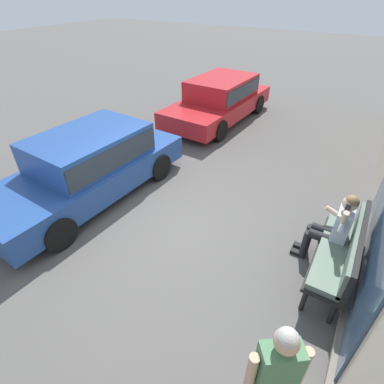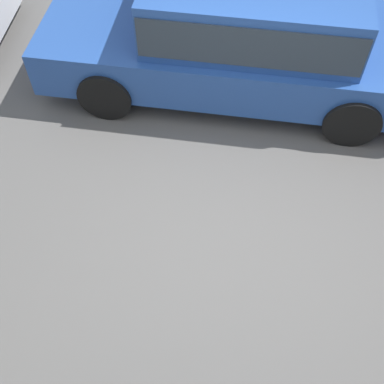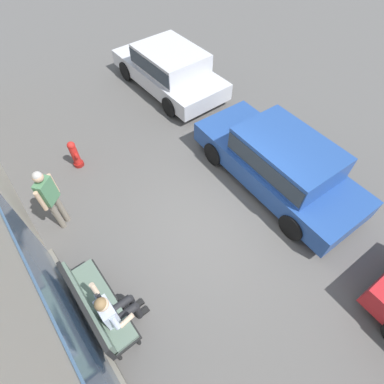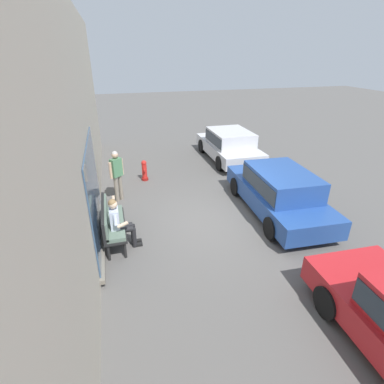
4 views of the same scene
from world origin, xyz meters
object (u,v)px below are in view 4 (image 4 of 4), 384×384
Objects in this scene: parked_car_far at (229,144)px; bench at (110,221)px; person_on_phone at (119,222)px; fire_hydrant at (144,171)px; parked_car_mid at (279,190)px; pedestrian_standing at (117,172)px.

bench is at bearing 134.61° from parked_car_far.
fire_hydrant is at bearing -14.85° from person_on_phone.
person_on_phone is at bearing -144.93° from bench.
parked_car_mid is at bearing -83.04° from person_on_phone.
person_on_phone is 4.82m from parked_car_mid.
fire_hydrant is (3.90, -1.35, -0.23)m from bench.
parked_car_mid is (0.58, -4.78, 0.03)m from person_on_phone.
bench reaches higher than fire_hydrant.
bench is at bearing 35.07° from person_on_phone.
fire_hydrant is (4.23, -1.12, -0.35)m from person_on_phone.
pedestrian_standing is (-2.93, 5.10, 0.28)m from parked_car_far.
parked_car_mid reaches higher than fire_hydrant.
pedestrian_standing is (2.72, -0.08, 0.28)m from person_on_phone.
pedestrian_standing is 1.94m from fire_hydrant.
pedestrian_standing is at bearing 119.92° from parked_car_far.
fire_hydrant is (3.64, 3.66, -0.38)m from parked_car_mid.
parked_car_far is at bearing -4.48° from parked_car_mid.
parked_car_mid is 5.58× the size of fire_hydrant.
bench is 1.03× the size of pedestrian_standing.
bench is at bearing 92.98° from parked_car_mid.
parked_car_mid reaches higher than bench.
parked_car_far is (5.33, -5.40, 0.13)m from bench.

